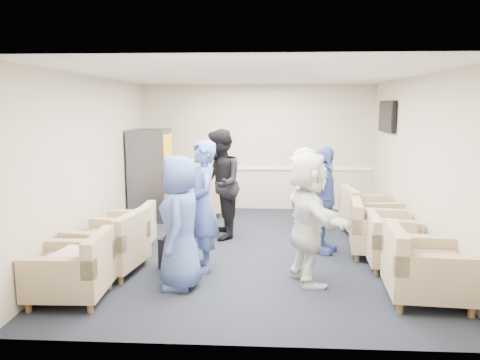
# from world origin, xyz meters

# --- Properties ---
(floor) EXTENTS (6.00, 6.00, 0.00)m
(floor) POSITION_xyz_m (0.00, 0.00, 0.00)
(floor) COLOR black
(floor) RESTS_ON ground
(ceiling) EXTENTS (6.00, 6.00, 0.00)m
(ceiling) POSITION_xyz_m (0.00, 0.00, 2.70)
(ceiling) COLOR silver
(ceiling) RESTS_ON back_wall
(back_wall) EXTENTS (5.00, 0.02, 2.70)m
(back_wall) POSITION_xyz_m (0.00, 3.00, 1.35)
(back_wall) COLOR #C1B6A0
(back_wall) RESTS_ON floor
(front_wall) EXTENTS (5.00, 0.02, 2.70)m
(front_wall) POSITION_xyz_m (0.00, -3.00, 1.35)
(front_wall) COLOR #C1B6A0
(front_wall) RESTS_ON floor
(left_wall) EXTENTS (0.02, 6.00, 2.70)m
(left_wall) POSITION_xyz_m (-2.50, 0.00, 1.35)
(left_wall) COLOR #C1B6A0
(left_wall) RESTS_ON floor
(right_wall) EXTENTS (0.02, 6.00, 2.70)m
(right_wall) POSITION_xyz_m (2.50, 0.00, 1.35)
(right_wall) COLOR #C1B6A0
(right_wall) RESTS_ON floor
(chair_rail) EXTENTS (4.98, 0.04, 0.06)m
(chair_rail) POSITION_xyz_m (0.00, 2.98, 0.90)
(chair_rail) COLOR white
(chair_rail) RESTS_ON back_wall
(tv) EXTENTS (0.10, 1.00, 0.58)m
(tv) POSITION_xyz_m (2.44, 1.80, 2.05)
(tv) COLOR black
(tv) RESTS_ON right_wall
(armchair_left_near) EXTENTS (0.87, 0.87, 0.68)m
(armchair_left_near) POSITION_xyz_m (-2.01, -2.05, 0.34)
(armchair_left_near) COLOR tan
(armchair_left_near) RESTS_ON floor
(armchair_left_mid) EXTENTS (1.02, 1.02, 0.71)m
(armchair_left_mid) POSITION_xyz_m (-1.88, -1.13, 0.36)
(armchair_left_mid) COLOR tan
(armchair_left_mid) RESTS_ON floor
(armchair_left_far) EXTENTS (0.78, 0.78, 0.62)m
(armchair_left_far) POSITION_xyz_m (-1.93, -0.13, 0.31)
(armchair_left_far) COLOR tan
(armchair_left_far) RESTS_ON floor
(armchair_right_near) EXTENTS (0.99, 0.99, 0.73)m
(armchair_right_near) POSITION_xyz_m (2.01, -1.84, 0.37)
(armchair_right_near) COLOR tan
(armchair_right_near) RESTS_ON floor
(armchair_right_midnear) EXTENTS (0.85, 0.85, 0.64)m
(armchair_right_midnear) POSITION_xyz_m (1.97, -0.75, 0.32)
(armchair_right_midnear) COLOR tan
(armchair_right_midnear) RESTS_ON floor
(armchair_right_midfar) EXTENTS (0.99, 0.99, 0.70)m
(armchair_right_midfar) POSITION_xyz_m (1.87, -0.17, 0.35)
(armchair_right_midfar) COLOR tan
(armchair_right_midfar) RESTS_ON floor
(armchair_right_far) EXTENTS (0.97, 0.97, 0.71)m
(armchair_right_far) POSITION_xyz_m (1.95, 0.97, 0.35)
(armchair_right_far) COLOR tan
(armchair_right_far) RESTS_ON floor
(armchair_corner) EXTENTS (1.09, 1.09, 0.63)m
(armchair_corner) POSITION_xyz_m (-1.14, 2.14, 0.31)
(armchair_corner) COLOR tan
(armchair_corner) RESTS_ON floor
(vending_machine) EXTENTS (0.73, 0.85, 1.79)m
(vending_machine) POSITION_xyz_m (-2.09, 1.94, 0.90)
(vending_machine) COLOR #4B4A52
(vending_machine) RESTS_ON floor
(backpack) EXTENTS (0.36, 0.30, 0.51)m
(backpack) POSITION_xyz_m (-1.11, -0.92, 0.26)
(backpack) COLOR black
(backpack) RESTS_ON floor
(pillow) EXTENTS (0.43, 0.53, 0.14)m
(pillow) POSITION_xyz_m (-2.02, -2.05, 0.52)
(pillow) COLOR silver
(pillow) RESTS_ON armchair_left_near
(person_front_left) EXTENTS (0.59, 0.85, 1.66)m
(person_front_left) POSITION_xyz_m (-0.86, -1.57, 0.83)
(person_front_left) COLOR #455CA5
(person_front_left) RESTS_ON floor
(person_mid_left) EXTENTS (0.61, 0.75, 1.79)m
(person_mid_left) POSITION_xyz_m (-0.66, -0.94, 0.90)
(person_mid_left) COLOR #455CA5
(person_mid_left) RESTS_ON floor
(person_back_left) EXTENTS (0.86, 1.02, 1.87)m
(person_back_left) POSITION_xyz_m (-0.59, 0.65, 0.93)
(person_back_left) COLOR black
(person_back_left) RESTS_ON floor
(person_back_right) EXTENTS (0.63, 1.02, 1.53)m
(person_back_right) POSITION_xyz_m (0.87, 1.06, 0.76)
(person_back_right) COLOR white
(person_back_right) RESTS_ON floor
(person_mid_right) EXTENTS (0.75, 1.05, 1.66)m
(person_mid_right) POSITION_xyz_m (1.08, -0.06, 0.83)
(person_mid_right) COLOR #455CA5
(person_mid_right) RESTS_ON floor
(person_front_right) EXTENTS (0.93, 1.64, 1.69)m
(person_front_right) POSITION_xyz_m (0.74, -1.32, 0.84)
(person_front_right) COLOR white
(person_front_right) RESTS_ON floor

